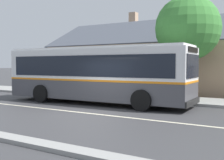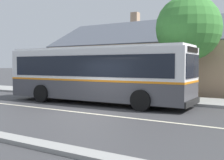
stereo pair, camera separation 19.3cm
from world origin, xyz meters
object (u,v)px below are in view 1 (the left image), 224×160
(bench_down_street, at_px, (66,87))
(street_tree_primary, at_px, (188,29))
(transit_bus, at_px, (96,73))
(bench_by_building, at_px, (27,84))

(bench_down_street, relative_size, street_tree_primary, 0.25)
(transit_bus, distance_m, street_tree_primary, 6.16)
(transit_bus, bearing_deg, bench_down_street, 148.46)
(transit_bus, distance_m, bench_down_street, 5.44)
(bench_down_street, xyz_separation_m, street_tree_primary, (8.48, 1.14, 3.74))
(transit_bus, relative_size, bench_by_building, 6.80)
(bench_by_building, xyz_separation_m, street_tree_primary, (12.82, 0.87, 3.74))
(transit_bus, relative_size, bench_down_street, 6.82)
(street_tree_primary, bearing_deg, transit_bus, -135.10)
(bench_by_building, height_order, street_tree_primary, street_tree_primary)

